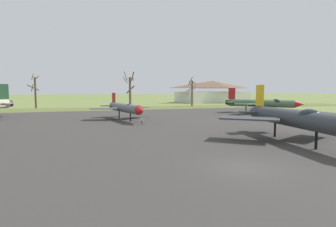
{
  "coord_description": "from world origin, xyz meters",
  "views": [
    {
      "loc": [
        -8.79,
        -12.96,
        4.46
      ],
      "look_at": [
        1.08,
        17.44,
        1.71
      ],
      "focal_mm": 28.92,
      "sensor_mm": 36.0,
      "label": 1
    }
  ],
  "objects_px": {
    "jet_fighter_rear_right": "(261,103)",
    "info_placard_rear_right": "(308,113)",
    "info_placard_front_right": "(142,121)",
    "jet_fighter_front_left": "(297,119)",
    "visitor_building": "(212,92)",
    "jet_fighter_front_right": "(125,108)"
  },
  "relations": [
    {
      "from": "info_placard_rear_right",
      "to": "visitor_building",
      "type": "xyz_separation_m",
      "value": [
        10.53,
        55.45,
        3.35
      ]
    },
    {
      "from": "jet_fighter_rear_right",
      "to": "visitor_building",
      "type": "height_order",
      "value": "visitor_building"
    },
    {
      "from": "jet_fighter_front_right",
      "to": "info_placard_rear_right",
      "type": "xyz_separation_m",
      "value": [
        30.5,
        -3.97,
        -1.24
      ]
    },
    {
      "from": "visitor_building",
      "to": "jet_fighter_front_right",
      "type": "bearing_deg",
      "value": -128.55
    },
    {
      "from": "jet_fighter_front_left",
      "to": "visitor_building",
      "type": "relative_size",
      "value": 0.54
    },
    {
      "from": "jet_fighter_rear_right",
      "to": "info_placard_front_right",
      "type": "bearing_deg",
      "value": -159.24
    },
    {
      "from": "info_placard_front_right",
      "to": "info_placard_rear_right",
      "type": "xyz_separation_m",
      "value": [
        29.29,
        2.25,
        0.11
      ]
    },
    {
      "from": "info_placard_rear_right",
      "to": "jet_fighter_rear_right",
      "type": "bearing_deg",
      "value": 119.52
    },
    {
      "from": "jet_fighter_front_left",
      "to": "jet_fighter_rear_right",
      "type": "height_order",
      "value": "jet_fighter_front_left"
    },
    {
      "from": "info_placard_rear_right",
      "to": "jet_fighter_front_left",
      "type": "bearing_deg",
      "value": -137.27
    },
    {
      "from": "jet_fighter_front_left",
      "to": "jet_fighter_rear_right",
      "type": "distance_m",
      "value": 29.86
    },
    {
      "from": "jet_fighter_front_left",
      "to": "visitor_building",
      "type": "height_order",
      "value": "visitor_building"
    },
    {
      "from": "visitor_building",
      "to": "info_placard_front_right",
      "type": "bearing_deg",
      "value": -124.61
    },
    {
      "from": "jet_fighter_rear_right",
      "to": "info_placard_rear_right",
      "type": "bearing_deg",
      "value": -60.48
    },
    {
      "from": "info_placard_rear_right",
      "to": "info_placard_front_right",
      "type": "bearing_deg",
      "value": -175.62
    },
    {
      "from": "jet_fighter_front_right",
      "to": "jet_fighter_rear_right",
      "type": "xyz_separation_m",
      "value": [
        26.37,
        3.32,
        0.17
      ]
    },
    {
      "from": "jet_fighter_front_right",
      "to": "jet_fighter_rear_right",
      "type": "relative_size",
      "value": 1.04
    },
    {
      "from": "jet_fighter_rear_right",
      "to": "jet_fighter_front_right",
      "type": "bearing_deg",
      "value": -172.82
    },
    {
      "from": "info_placard_front_right",
      "to": "visitor_building",
      "type": "height_order",
      "value": "visitor_building"
    },
    {
      "from": "info_placard_front_right",
      "to": "info_placard_rear_right",
      "type": "distance_m",
      "value": 29.38
    },
    {
      "from": "info_placard_front_right",
      "to": "jet_fighter_rear_right",
      "type": "bearing_deg",
      "value": 20.76
    },
    {
      "from": "info_placard_front_right",
      "to": "visitor_building",
      "type": "distance_m",
      "value": 70.19
    }
  ]
}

